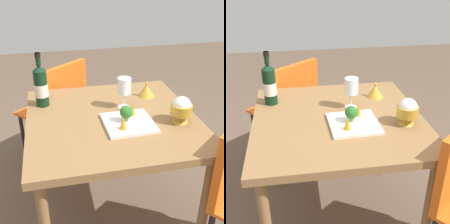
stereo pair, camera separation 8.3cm
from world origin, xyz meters
The scene contains 11 objects.
ground_plane centered at (0.00, 0.00, 0.00)m, with size 8.00×8.00×0.00m, color brown.
dining_table centered at (0.00, 0.00, 0.66)m, with size 0.91×0.91×0.74m.
chair_near_window centered at (-0.66, -0.26, 0.53)m, with size 0.56×0.56×0.85m.
wine_bottle centered at (-0.23, -0.36, 0.86)m, with size 0.08×0.08×0.31m.
wine_glass centered at (-0.10, 0.09, 0.87)m, with size 0.08×0.08×0.18m.
rice_bowl centered at (0.13, 0.34, 0.82)m, with size 0.11×0.11×0.14m.
rice_bowl_lid centered at (-0.22, 0.27, 0.78)m, with size 0.10×0.10×0.09m.
serving_plate centered at (0.10, 0.07, 0.75)m, with size 0.26×0.26×0.02m.
broccoli_floret centered at (0.09, 0.05, 0.81)m, with size 0.07×0.07×0.09m.
carrot_garnish_left centered at (0.03, 0.11, 0.79)m, with size 0.03×0.03×0.06m.
carrot_garnish_right centered at (0.16, 0.02, 0.79)m, with size 0.04×0.04×0.06m.
Camera 1 is at (1.39, -0.30, 1.51)m, focal length 48.16 mm.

